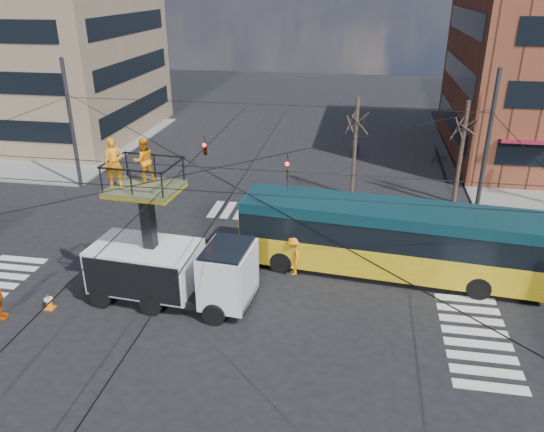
{
  "coord_description": "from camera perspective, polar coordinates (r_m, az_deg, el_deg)",
  "views": [
    {
      "loc": [
        5.31,
        -16.99,
        11.97
      ],
      "look_at": [
        1.93,
        2.62,
        3.15
      ],
      "focal_mm": 35.0,
      "sensor_mm": 36.0,
      "label": 1
    }
  ],
  "objects": [
    {
      "name": "overhead_network",
      "position": [
        19.77,
        -6.82,
        0.86
      ],
      "size": [
        24.24,
        24.24,
        8.0
      ],
      "color": "#2D2D30",
      "rests_on": "ground"
    },
    {
      "name": "tree_a",
      "position": [
        31.37,
        9.09,
        10.08
      ],
      "size": [
        2.0,
        2.0,
        6.0
      ],
      "color": "#382B21",
      "rests_on": "ground"
    },
    {
      "name": "utility_truck",
      "position": [
        21.34,
        -10.93,
        -4.0
      ],
      "size": [
        7.16,
        3.09,
        6.81
      ],
      "rotation": [
        0.0,
        0.0,
        -0.08
      ],
      "color": "black",
      "rests_on": "ground"
    },
    {
      "name": "crosswalks",
      "position": [
        21.45,
        -6.38,
        -10.15
      ],
      "size": [
        22.4,
        22.4,
        0.02
      ],
      "primitive_type": null,
      "color": "silver",
      "rests_on": "ground"
    },
    {
      "name": "ground",
      "position": [
        21.46,
        -6.38,
        -10.17
      ],
      "size": [
        120.0,
        120.0,
        0.0
      ],
      "primitive_type": "plane",
      "color": "black",
      "rests_on": "ground"
    },
    {
      "name": "flagger",
      "position": [
        23.45,
        2.3,
        -4.25
      ],
      "size": [
        1.09,
        1.35,
        1.82
      ],
      "primitive_type": "imported",
      "rotation": [
        0.0,
        0.0,
        -1.17
      ],
      "color": "orange",
      "rests_on": "ground"
    },
    {
      "name": "traffic_cone",
      "position": [
        23.12,
        -22.88,
        -8.45
      ],
      "size": [
        0.36,
        0.36,
        0.65
      ],
      "primitive_type": "cone",
      "color": "orange",
      "rests_on": "ground"
    },
    {
      "name": "sidewalk_nw",
      "position": [
        47.73,
        -24.29,
        7.35
      ],
      "size": [
        18.0,
        18.0,
        0.12
      ],
      "primitive_type": "cube",
      "color": "slate",
      "rests_on": "ground"
    },
    {
      "name": "city_bus",
      "position": [
        23.7,
        12.29,
        -2.3
      ],
      "size": [
        13.07,
        3.83,
        3.2
      ],
      "rotation": [
        0.0,
        0.0,
        -0.1
      ],
      "color": "gold",
      "rests_on": "ground"
    },
    {
      "name": "tree_b",
      "position": [
        31.88,
        20.05,
        9.16
      ],
      "size": [
        2.0,
        2.0,
        6.0
      ],
      "color": "#382B21",
      "rests_on": "ground"
    }
  ]
}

